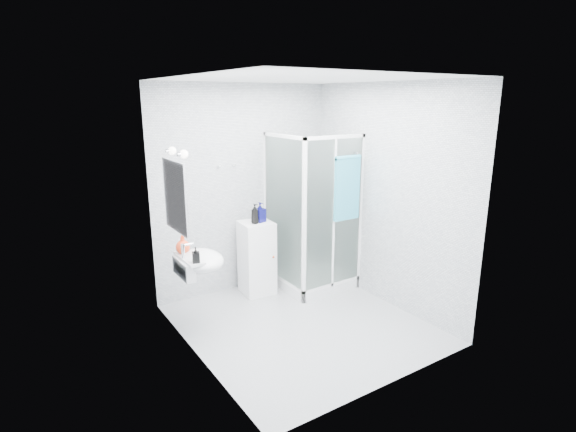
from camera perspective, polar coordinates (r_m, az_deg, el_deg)
room at (r=4.63m, az=1.85°, el=0.78°), size 2.40×2.60×2.60m
shower_enclosure at (r=5.85m, az=2.86°, el=-4.95°), size 0.90×0.95×2.00m
wall_basin at (r=4.72m, az=-11.33°, el=-5.66°), size 0.46×0.56×0.35m
mirror at (r=4.46m, az=-14.15°, el=2.42°), size 0.02×0.60×0.70m
vanity_lights at (r=4.41m, az=-13.88°, el=7.84°), size 0.10×0.40×0.08m
wall_hooks at (r=5.52m, az=-7.82°, el=6.30°), size 0.23×0.06×0.03m
storage_cabinet at (r=5.70m, az=-3.97°, el=-5.31°), size 0.42×0.43×0.93m
hand_towel at (r=5.44m, az=7.52°, el=3.73°), size 0.37×0.05×0.78m
shampoo_bottle_a at (r=5.47m, az=-4.24°, el=0.28°), size 0.12×0.12×0.25m
shampoo_bottle_b at (r=5.55m, az=-3.57°, el=0.49°), size 0.13×0.13×0.25m
soap_dispenser_orange at (r=4.76m, az=-13.23°, el=-3.51°), size 0.17×0.17×0.19m
soap_dispenser_black at (r=4.47m, az=-11.63°, el=-4.87°), size 0.09×0.09×0.16m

